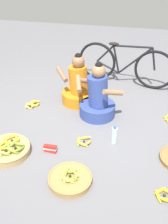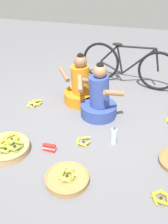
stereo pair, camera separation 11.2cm
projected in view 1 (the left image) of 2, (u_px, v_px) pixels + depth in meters
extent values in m
plane|color=slate|center=(87.00, 125.00, 3.84)|extent=(10.00, 10.00, 0.00)
cylinder|color=#334793|center=(97.00, 110.00, 4.02)|extent=(0.52, 0.52, 0.18)
cylinder|color=#334793|center=(98.00, 91.00, 3.85)|extent=(0.38, 0.36, 0.46)
sphere|color=#9E704C|center=(98.00, 71.00, 3.69)|extent=(0.19, 0.19, 0.19)
sphere|color=black|center=(99.00, 66.00, 3.64)|extent=(0.10, 0.10, 0.10)
cylinder|color=#9E704C|center=(79.00, 84.00, 3.85)|extent=(0.16, 0.31, 0.16)
cylinder|color=#9E704C|center=(113.00, 92.00, 3.63)|extent=(0.28, 0.25, 0.16)
cylinder|color=orange|center=(79.00, 97.00, 4.34)|extent=(0.52, 0.52, 0.18)
cylinder|color=orange|center=(78.00, 80.00, 4.18)|extent=(0.40, 0.38, 0.44)
sphere|color=#8C6042|center=(78.00, 62.00, 4.02)|extent=(0.19, 0.19, 0.19)
sphere|color=black|center=(78.00, 57.00, 3.98)|extent=(0.10, 0.10, 0.10)
cylinder|color=#8C6042|center=(62.00, 74.00, 4.14)|extent=(0.25, 0.28, 0.16)
cylinder|color=#8C6042|center=(89.00, 81.00, 3.94)|extent=(0.30, 0.21, 0.16)
torus|color=black|center=(97.00, 61.00, 4.91)|extent=(0.68, 0.17, 0.68)
torus|color=black|center=(155.00, 70.00, 4.58)|extent=(0.68, 0.17, 0.68)
cylinder|color=black|center=(135.00, 61.00, 4.63)|extent=(0.55, 0.13, 0.55)
cylinder|color=black|center=(116.00, 59.00, 4.75)|extent=(0.15, 0.06, 0.49)
cylinder|color=black|center=(133.00, 47.00, 4.52)|extent=(0.65, 0.15, 0.08)
cylinder|color=black|center=(108.00, 67.00, 4.88)|extent=(0.42, 0.11, 0.18)
cylinder|color=black|center=(105.00, 54.00, 4.77)|extent=(0.31, 0.09, 0.35)
cylinder|color=black|center=(154.00, 59.00, 4.49)|extent=(0.12, 0.05, 0.38)
ellipsoid|color=black|center=(114.00, 44.00, 4.62)|extent=(0.18, 0.08, 0.05)
cylinder|color=#A87F47|center=(70.00, 180.00, 2.94)|extent=(0.46, 0.46, 0.07)
torus|color=#A87F47|center=(70.00, 177.00, 2.92)|extent=(0.48, 0.48, 0.02)
ellipsoid|color=olive|center=(75.00, 177.00, 2.89)|extent=(0.04, 0.13, 0.07)
ellipsoid|color=olive|center=(71.00, 172.00, 2.95)|extent=(0.13, 0.04, 0.07)
ellipsoid|color=olive|center=(65.00, 174.00, 2.92)|extent=(0.05, 0.13, 0.07)
ellipsoid|color=olive|center=(68.00, 179.00, 2.86)|extent=(0.13, 0.04, 0.08)
sphere|color=#382D19|center=(70.00, 176.00, 2.90)|extent=(0.03, 0.03, 0.03)
ellipsoid|color=#9EB747|center=(76.00, 176.00, 2.90)|extent=(0.06, 0.16, 0.07)
ellipsoid|color=#9EB747|center=(75.00, 173.00, 2.93)|extent=(0.13, 0.13, 0.07)
ellipsoid|color=#9EB747|center=(70.00, 171.00, 2.96)|extent=(0.15, 0.05, 0.09)
ellipsoid|color=#9EB747|center=(65.00, 172.00, 2.94)|extent=(0.09, 0.15, 0.09)
ellipsoid|color=#9EB747|center=(63.00, 177.00, 2.89)|extent=(0.10, 0.15, 0.08)
ellipsoid|color=#9EB747|center=(68.00, 180.00, 2.85)|extent=(0.15, 0.03, 0.07)
ellipsoid|color=#9EB747|center=(72.00, 180.00, 2.85)|extent=(0.14, 0.12, 0.06)
sphere|color=#382D19|center=(70.00, 176.00, 2.90)|extent=(0.03, 0.03, 0.03)
cylinder|color=tan|center=(8.00, 150.00, 3.32)|extent=(0.54, 0.54, 0.09)
torus|color=tan|center=(7.00, 147.00, 3.30)|extent=(0.55, 0.55, 0.02)
ellipsoid|color=olive|center=(20.00, 149.00, 3.22)|extent=(0.08, 0.17, 0.09)
ellipsoid|color=olive|center=(19.00, 144.00, 3.31)|extent=(0.17, 0.07, 0.07)
ellipsoid|color=olive|center=(11.00, 145.00, 3.29)|extent=(0.11, 0.16, 0.08)
ellipsoid|color=olive|center=(9.00, 148.00, 3.23)|extent=(0.12, 0.16, 0.10)
ellipsoid|color=olive|center=(13.00, 151.00, 3.19)|extent=(0.16, 0.05, 0.10)
sphere|color=#382D19|center=(15.00, 148.00, 3.25)|extent=(0.04, 0.04, 0.04)
ellipsoid|color=yellow|center=(17.00, 141.00, 3.37)|extent=(0.04, 0.16, 0.06)
ellipsoid|color=yellow|center=(17.00, 138.00, 3.40)|extent=(0.12, 0.14, 0.07)
ellipsoid|color=yellow|center=(12.00, 136.00, 3.43)|extent=(0.15, 0.09, 0.08)
ellipsoid|color=yellow|center=(8.00, 138.00, 3.42)|extent=(0.10, 0.15, 0.07)
ellipsoid|color=yellow|center=(6.00, 141.00, 3.36)|extent=(0.11, 0.15, 0.07)
ellipsoid|color=yellow|center=(7.00, 143.00, 3.33)|extent=(0.15, 0.09, 0.08)
ellipsoid|color=yellow|center=(13.00, 143.00, 3.33)|extent=(0.14, 0.12, 0.07)
sphere|color=#382D19|center=(12.00, 140.00, 3.38)|extent=(0.03, 0.03, 0.03)
ellipsoid|color=gold|center=(8.00, 147.00, 3.28)|extent=(0.05, 0.12, 0.05)
ellipsoid|color=gold|center=(7.00, 143.00, 3.33)|extent=(0.12, 0.05, 0.05)
ellipsoid|color=gold|center=(2.00, 144.00, 3.32)|extent=(0.08, 0.12, 0.06)
ellipsoid|color=gold|center=(0.00, 147.00, 3.28)|extent=(0.08, 0.12, 0.05)
ellipsoid|color=gold|center=(4.00, 148.00, 3.25)|extent=(0.12, 0.05, 0.07)
sphere|color=#382D19|center=(5.00, 146.00, 3.29)|extent=(0.03, 0.03, 0.03)
ellipsoid|color=#9EB747|center=(10.00, 151.00, 3.21)|extent=(0.05, 0.14, 0.07)
ellipsoid|color=#9EB747|center=(10.00, 148.00, 3.25)|extent=(0.14, 0.10, 0.06)
ellipsoid|color=#9EB747|center=(3.00, 148.00, 3.25)|extent=(0.11, 0.13, 0.08)
ellipsoid|color=#9EB747|center=(0.00, 151.00, 3.19)|extent=(0.11, 0.13, 0.08)
ellipsoid|color=#9EB747|center=(5.00, 153.00, 3.16)|extent=(0.14, 0.09, 0.09)
sphere|color=#382D19|center=(5.00, 150.00, 3.21)|extent=(0.03, 0.03, 0.03)
ellipsoid|color=yellow|center=(166.00, 117.00, 3.96)|extent=(0.08, 0.13, 0.07)
ellipsoid|color=yellow|center=(167.00, 120.00, 3.91)|extent=(0.09, 0.13, 0.07)
ellipsoid|color=gold|center=(168.00, 191.00, 2.82)|extent=(0.15, 0.11, 0.06)
ellipsoid|color=gold|center=(160.00, 191.00, 2.82)|extent=(0.14, 0.13, 0.06)
ellipsoid|color=gold|center=(158.00, 196.00, 2.76)|extent=(0.09, 0.16, 0.06)
ellipsoid|color=gold|center=(167.00, 200.00, 2.71)|extent=(0.16, 0.07, 0.09)
sphere|color=#382D19|center=(164.00, 195.00, 2.77)|extent=(0.03, 0.03, 0.03)
ellipsoid|color=yellow|center=(89.00, 143.00, 3.47)|extent=(0.07, 0.16, 0.08)
ellipsoid|color=yellow|center=(85.00, 138.00, 3.55)|extent=(0.16, 0.04, 0.08)
ellipsoid|color=yellow|center=(79.00, 141.00, 3.51)|extent=(0.05, 0.16, 0.05)
ellipsoid|color=yellow|center=(83.00, 144.00, 3.44)|extent=(0.15, 0.03, 0.08)
sphere|color=#382D19|center=(84.00, 141.00, 3.50)|extent=(0.03, 0.03, 0.03)
ellipsoid|color=yellow|center=(38.00, 104.00, 4.27)|extent=(0.05, 0.13, 0.06)
ellipsoid|color=yellow|center=(36.00, 102.00, 4.32)|extent=(0.12, 0.05, 0.08)
ellipsoid|color=yellow|center=(32.00, 102.00, 4.31)|extent=(0.08, 0.13, 0.07)
ellipsoid|color=yellow|center=(31.00, 104.00, 4.27)|extent=(0.09, 0.12, 0.07)
ellipsoid|color=yellow|center=(35.00, 105.00, 4.24)|extent=(0.13, 0.06, 0.06)
sphere|color=#382D19|center=(35.00, 104.00, 4.29)|extent=(0.03, 0.03, 0.03)
ellipsoid|color=yellow|center=(33.00, 106.00, 4.22)|extent=(0.03, 0.12, 0.06)
ellipsoid|color=yellow|center=(30.00, 104.00, 4.27)|extent=(0.12, 0.05, 0.07)
ellipsoid|color=yellow|center=(27.00, 105.00, 4.24)|extent=(0.03, 0.12, 0.07)
ellipsoid|color=yellow|center=(28.00, 107.00, 4.19)|extent=(0.12, 0.05, 0.06)
sphere|color=#382D19|center=(30.00, 106.00, 4.23)|extent=(0.03, 0.03, 0.03)
cylinder|color=silver|center=(114.00, 135.00, 3.46)|extent=(0.07, 0.07, 0.22)
cylinder|color=#2D59B7|center=(115.00, 128.00, 3.40)|extent=(0.04, 0.04, 0.02)
cube|color=red|center=(50.00, 151.00, 3.37)|extent=(0.16, 0.07, 0.03)
cube|color=white|center=(50.00, 148.00, 3.36)|extent=(0.16, 0.05, 0.03)
cube|color=red|center=(50.00, 147.00, 3.34)|extent=(0.16, 0.05, 0.03)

